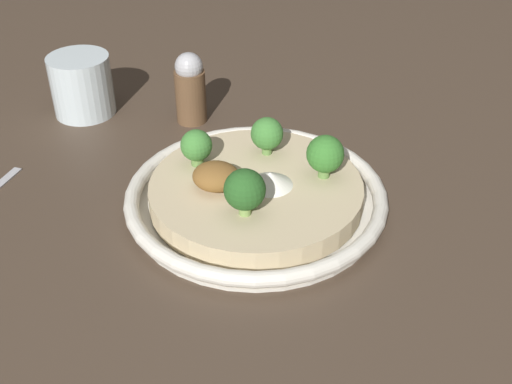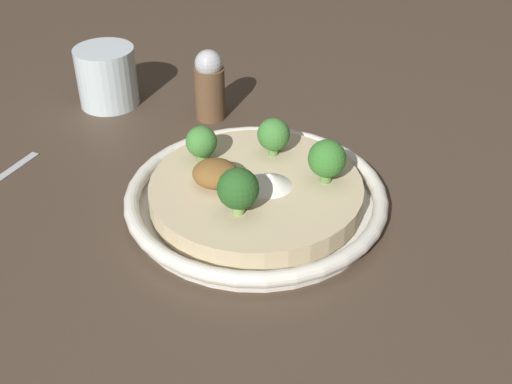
% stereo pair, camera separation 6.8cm
% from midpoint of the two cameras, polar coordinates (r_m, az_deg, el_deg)
% --- Properties ---
extents(ground_plane, '(6.00, 6.00, 0.00)m').
position_cam_midpoint_polar(ground_plane, '(0.69, 2.81, -1.45)').
color(ground_plane, '#47382B').
extents(risotto_bowl, '(0.28, 0.28, 0.03)m').
position_cam_midpoint_polar(risotto_bowl, '(0.68, 2.85, -0.41)').
color(risotto_bowl, silver).
rests_on(risotto_bowl, ground_plane).
extents(cheese_sprinkle, '(0.05, 0.05, 0.02)m').
position_cam_midpoint_polar(cheese_sprinkle, '(0.67, 4.16, 1.02)').
color(cheese_sprinkle, white).
rests_on(cheese_sprinkle, risotto_bowl).
extents(crispy_onion_garnish, '(0.05, 0.04, 0.03)m').
position_cam_midpoint_polar(crispy_onion_garnish, '(0.66, -0.69, 1.55)').
color(crispy_onion_garnish, brown).
rests_on(crispy_onion_garnish, risotto_bowl).
extents(broccoli_back, '(0.04, 0.04, 0.04)m').
position_cam_midpoint_polar(broccoli_back, '(0.71, 3.96, 5.06)').
color(broccoli_back, '#668E47').
rests_on(broccoli_back, risotto_bowl).
extents(broccoli_back_right, '(0.04, 0.04, 0.05)m').
position_cam_midpoint_polar(broccoli_back_right, '(0.67, 9.23, 2.81)').
color(broccoli_back_right, '#668E47').
rests_on(broccoli_back_right, risotto_bowl).
extents(broccoli_front, '(0.04, 0.04, 0.05)m').
position_cam_midpoint_polar(broccoli_front, '(0.62, 1.13, 0.22)').
color(broccoli_front, '#84A856').
rests_on(broccoli_front, risotto_bowl).
extents(broccoli_back_left, '(0.03, 0.03, 0.04)m').
position_cam_midpoint_polar(broccoli_back_left, '(0.70, -2.10, 4.32)').
color(broccoli_back_left, '#668E47').
rests_on(broccoli_back_left, risotto_bowl).
extents(drinking_glass, '(0.08, 0.08, 0.08)m').
position_cam_midpoint_polar(drinking_glass, '(0.90, -10.99, 9.98)').
color(drinking_glass, silver).
rests_on(drinking_glass, ground_plane).
extents(pepper_shaker, '(0.04, 0.04, 0.09)m').
position_cam_midpoint_polar(pepper_shaker, '(0.84, -1.83, 9.44)').
color(pepper_shaker, brown).
rests_on(pepper_shaker, ground_plane).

